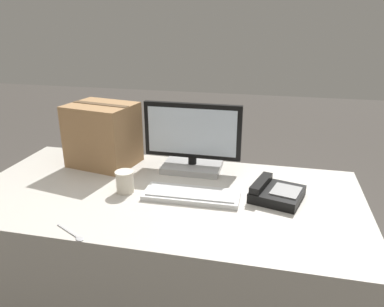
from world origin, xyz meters
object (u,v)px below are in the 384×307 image
monitor (192,142)px  desk_phone (276,193)px  spoon (74,235)px  cardboard_box (103,135)px  keyboard (192,195)px  paper_cup_right (125,182)px

monitor → desk_phone: monitor is taller
spoon → cardboard_box: bearing=134.3°
spoon → keyboard: bearing=76.5°
keyboard → cardboard_box: cardboard_box is taller
monitor → cardboard_box: (-0.49, -0.03, 0.01)m
desk_phone → paper_cup_right: paper_cup_right is taller
keyboard → cardboard_box: bearing=151.3°
desk_phone → keyboard: bearing=-153.3°
paper_cup_right → spoon: (-0.05, -0.39, -0.05)m
keyboard → cardboard_box: (-0.56, 0.29, 0.15)m
paper_cup_right → monitor: bearing=54.0°
keyboard → spoon: (-0.36, -0.40, -0.01)m
desk_phone → cardboard_box: bearing=-177.9°
paper_cup_right → spoon: paper_cup_right is taller
paper_cup_right → spoon: size_ratio=0.65×
paper_cup_right → cardboard_box: size_ratio=0.27×
monitor → paper_cup_right: monitor is taller
spoon → cardboard_box: 0.74m
monitor → desk_phone: size_ratio=1.94×
keyboard → monitor: bearing=101.2°
monitor → keyboard: bearing=-77.7°
monitor → desk_phone: (0.44, -0.24, -0.12)m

